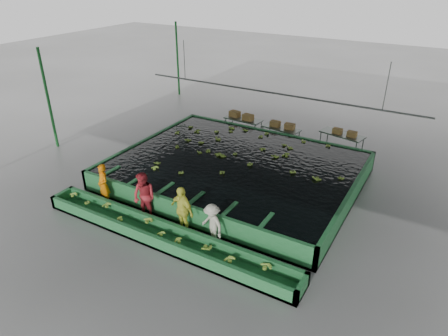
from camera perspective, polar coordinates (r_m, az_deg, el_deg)
The scene contains 21 objects.
ground at distance 16.38m, azimuth -0.88°, elevation -3.80°, with size 80.00×80.00×0.00m, color slate.
shed_roof at distance 14.46m, azimuth -1.03°, elevation 13.45°, with size 20.00×22.00×0.04m, color slate.
shed_posts at distance 15.25m, azimuth -0.95°, elevation 4.28°, with size 20.00×22.00×5.00m, color #196526, non-canonical shape.
flotation_tank at distance 17.30m, azimuth 1.67°, elevation -0.32°, with size 10.00×8.00×0.90m, color #266F38, non-canonical shape.
tank_water at distance 17.12m, azimuth 1.69°, elevation 0.87°, with size 9.70×7.70×0.00m, color black.
sorting_trough at distance 13.81m, azimuth -8.73°, elevation -9.51°, with size 10.00×1.00×0.50m, color #266F38, non-canonical shape.
cableway_rail at distance 19.28m, azimuth 6.87°, elevation 10.61°, with size 0.08×0.08×14.00m, color #59605B.
rail_hanger_left at distance 21.45m, azimuth -5.69°, elevation 15.11°, with size 0.04×0.04×2.00m, color #59605B.
rail_hanger_right at distance 17.72m, azimuth 22.22°, elevation 10.71°, with size 0.04×0.04×2.00m, color #59605B.
worker_a at distance 16.05m, azimuth -16.84°, elevation -2.30°, with size 0.62×0.41×1.69m, color orange.
worker_b at distance 14.72m, azimuth -11.32°, elevation -4.04°, with size 0.90×0.70×1.86m, color #BA2933.
worker_c at distance 13.82m, azimuth -6.04°, elevation -6.00°, with size 1.06×0.44×1.81m, color #ECEF4D.
worker_d at distance 13.33m, azimuth -1.73°, elevation -8.03°, with size 0.96×0.56×1.49m, color beige.
packing_table_left at distance 22.01m, azimuth 2.75°, elevation 5.92°, with size 2.06×0.83×0.94m, color #59605B, non-canonical shape.
packing_table_mid at distance 21.05m, azimuth 8.08°, elevation 4.60°, with size 1.97×0.79×0.90m, color #59605B, non-canonical shape.
packing_table_right at distance 20.74m, azimuth 16.37°, elevation 3.48°, with size 2.13×0.85×0.97m, color #59605B, non-canonical shape.
box_stack_left at distance 21.89m, azimuth 2.48°, elevation 7.12°, with size 1.44×0.40×0.31m, color olive, non-canonical shape.
box_stack_mid at distance 20.91m, azimuth 8.31°, elevation 5.75°, with size 1.29×0.36×0.28m, color olive, non-canonical shape.
box_stack_right at distance 20.44m, azimuth 16.81°, elevation 4.56°, with size 1.18×0.33×0.25m, color olive, non-canonical shape.
floating_bananas at distance 17.75m, azimuth 2.93°, elevation 1.86°, with size 9.50×6.48×0.13m, color #7EA734, non-canonical shape.
trough_bananas at distance 13.72m, azimuth -8.77°, elevation -9.01°, with size 9.64×0.64×0.13m, color #7EA734, non-canonical shape.
Camera 1 is at (7.30, -12.01, 8.42)m, focal length 32.00 mm.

